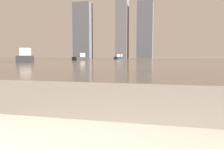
# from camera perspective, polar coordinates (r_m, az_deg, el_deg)

# --- Properties ---
(harbor_water) EXTENTS (180.00, 110.00, 0.01)m
(harbor_water) POSITION_cam_1_polar(r_m,az_deg,el_deg) (61.82, 12.77, 3.84)
(harbor_water) COLOR gray
(harbor_water) RESTS_ON ground_plane
(harbor_boat_0) EXTENTS (3.19, 4.28, 1.54)m
(harbor_boat_0) POSITION_cam_1_polar(r_m,az_deg,el_deg) (68.04, 1.51, 4.49)
(harbor_boat_0) COLOR navy
(harbor_boat_0) RESTS_ON harbor_water
(harbor_boat_2) EXTENTS (4.28, 5.73, 2.06)m
(harbor_boat_2) POSITION_cam_1_polar(r_m,az_deg,el_deg) (34.35, -21.64, 4.21)
(harbor_boat_2) COLOR #2D2D33
(harbor_boat_2) RESTS_ON harbor_water
(harbor_boat_3) EXTENTS (1.90, 4.45, 1.62)m
(harbor_boat_3) POSITION_cam_1_polar(r_m,az_deg,el_deg) (79.43, 2.19, 4.55)
(harbor_boat_3) COLOR navy
(harbor_boat_3) RESTS_ON harbor_water
(harbor_boat_4) EXTENTS (2.98, 4.43, 1.58)m
(harbor_boat_4) POSITION_cam_1_polar(r_m,az_deg,el_deg) (49.69, -8.10, 4.37)
(harbor_boat_4) COLOR #2D2D33
(harbor_boat_4) RESTS_ON harbor_water
(skyline_tower_0) EXTENTS (9.87, 6.36, 30.78)m
(skyline_tower_0) POSITION_cam_1_polar(r_m,az_deg,el_deg) (126.96, -7.65, 11.28)
(skyline_tower_0) COLOR slate
(skyline_tower_0) RESTS_ON ground_plane
(skyline_tower_2) EXTENTS (8.12, 7.87, 29.41)m
(skyline_tower_2) POSITION_cam_1_polar(r_m,az_deg,el_deg) (119.04, 8.65, 11.38)
(skyline_tower_2) COLOR slate
(skyline_tower_2) RESTS_ON ground_plane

